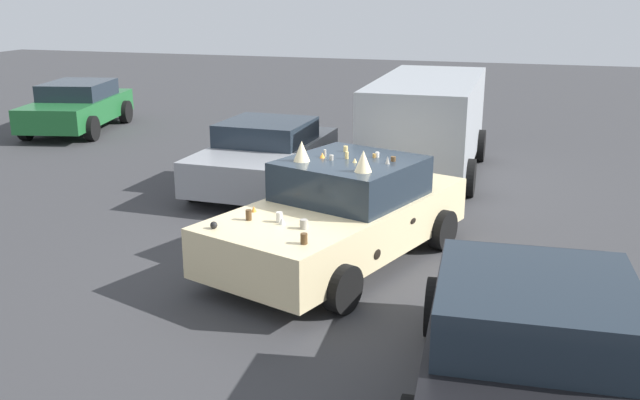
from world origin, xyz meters
TOP-DOWN VIEW (x-y plane):
  - ground_plane at (0.00, 0.00)m, footprint 60.00×60.00m
  - art_car_decorated at (0.05, -0.02)m, footprint 4.67×3.14m
  - parked_van_near_left at (5.41, -0.38)m, footprint 4.95×2.32m
  - parked_sedan_row_back_far at (7.32, 9.52)m, footprint 4.43×2.65m
  - parked_sedan_near_right at (-3.07, -2.63)m, footprint 4.08×2.27m
  - parked_sedan_row_back_center at (3.35, 2.44)m, footprint 3.99×2.09m

SIDE VIEW (x-z plane):
  - ground_plane at x=0.00m, z-range 0.00..0.00m
  - parked_sedan_row_back_center at x=3.35m, z-range 0.00..1.33m
  - parked_sedan_row_back_far at x=7.32m, z-range 0.02..1.35m
  - parked_sedan_near_right at x=-3.07m, z-range 0.00..1.40m
  - art_car_decorated at x=0.05m, z-range -0.16..1.59m
  - parked_van_near_left at x=5.41m, z-range 0.13..2.15m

